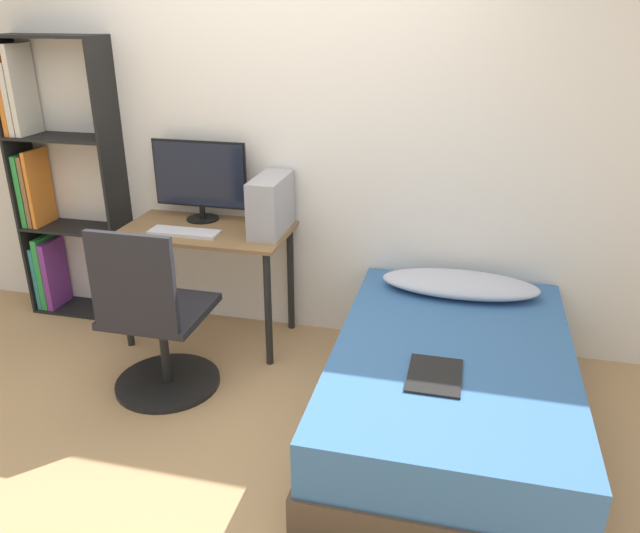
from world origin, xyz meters
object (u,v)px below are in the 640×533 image
at_px(monitor, 200,178).
at_px(keyboard, 184,232).
at_px(bookshelf, 50,187).
at_px(pc_tower, 271,205).
at_px(office_chair, 156,331).
at_px(bed, 450,389).

bearing_deg(monitor, keyboard, -89.38).
distance_m(bookshelf, pc_tower, 1.59).
relative_size(office_chair, keyboard, 2.36).
bearing_deg(pc_tower, office_chair, -121.57).
bearing_deg(office_chair, keyboard, 96.14).
relative_size(monitor, keyboard, 1.45).
bearing_deg(bed, monitor, 154.28).
distance_m(bed, keyboard, 1.80).
height_order(keyboard, pc_tower, pc_tower).
xyz_separation_m(bed, monitor, (-1.65, 0.79, 0.79)).
xyz_separation_m(monitor, keyboard, (0.00, -0.28, -0.27)).
relative_size(office_chair, bed, 0.55).
bearing_deg(bookshelf, pc_tower, -3.36).
bearing_deg(monitor, pc_tower, -12.89).
distance_m(office_chair, monitor, 1.05).
height_order(bookshelf, keyboard, bookshelf).
bearing_deg(pc_tower, bed, -30.67).
xyz_separation_m(bookshelf, keyboard, (1.08, -0.26, -0.14)).
xyz_separation_m(bed, keyboard, (-1.65, 0.51, 0.53)).
height_order(bed, keyboard, keyboard).
distance_m(office_chair, keyboard, 0.67).
xyz_separation_m(monitor, pc_tower, (0.50, -0.12, -0.10)).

